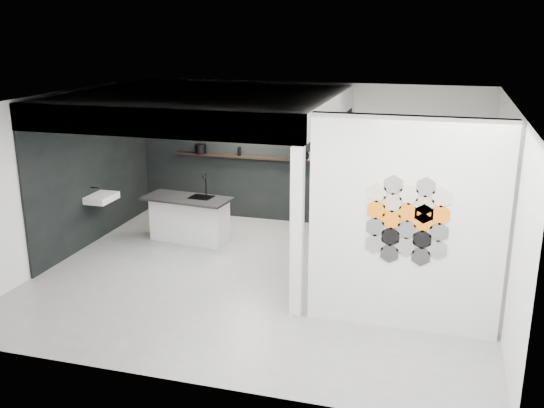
{
  "coord_description": "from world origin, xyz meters",
  "views": [
    {
      "loc": [
        2.6,
        -8.43,
        3.84
      ],
      "look_at": [
        0.1,
        0.3,
        1.15
      ],
      "focal_mm": 40.0,
      "sensor_mm": 36.0,
      "label": 1
    }
  ],
  "objects_px": {
    "glass_vase": "(311,156)",
    "utensil_cup": "(202,151)",
    "glass_bowl": "(311,157)",
    "kitchen_island": "(190,218)",
    "stockpot": "(201,149)",
    "kettle": "(307,156)",
    "partition_panel": "(405,226)",
    "wall_basin": "(102,198)",
    "bottle_dark": "(239,151)"
  },
  "relations": [
    {
      "from": "kitchen_island",
      "to": "glass_bowl",
      "type": "height_order",
      "value": "glass_bowl"
    },
    {
      "from": "glass_vase",
      "to": "utensil_cup",
      "type": "distance_m",
      "value": 2.27
    },
    {
      "from": "wall_basin",
      "to": "glass_bowl",
      "type": "bearing_deg",
      "value": 31.35
    },
    {
      "from": "bottle_dark",
      "to": "stockpot",
      "type": "bearing_deg",
      "value": 180.0
    },
    {
      "from": "glass_vase",
      "to": "bottle_dark",
      "type": "height_order",
      "value": "bottle_dark"
    },
    {
      "from": "wall_basin",
      "to": "glass_vase",
      "type": "xyz_separation_m",
      "value": [
        3.39,
        2.07,
        0.55
      ]
    },
    {
      "from": "kitchen_island",
      "to": "glass_bowl",
      "type": "distance_m",
      "value": 2.63
    },
    {
      "from": "glass_vase",
      "to": "bottle_dark",
      "type": "xyz_separation_m",
      "value": [
        -1.47,
        0.0,
        0.01
      ]
    },
    {
      "from": "kitchen_island",
      "to": "partition_panel",
      "type": "bearing_deg",
      "value": -24.47
    },
    {
      "from": "kitchen_island",
      "to": "stockpot",
      "type": "bearing_deg",
      "value": 109.65
    },
    {
      "from": "wall_basin",
      "to": "kettle",
      "type": "distance_m",
      "value": 3.94
    },
    {
      "from": "glass_bowl",
      "to": "kettle",
      "type": "bearing_deg",
      "value": 180.0
    },
    {
      "from": "wall_basin",
      "to": "glass_vase",
      "type": "height_order",
      "value": "glass_vase"
    },
    {
      "from": "kettle",
      "to": "glass_bowl",
      "type": "xyz_separation_m",
      "value": [
        0.08,
        0.0,
        -0.03
      ]
    },
    {
      "from": "partition_panel",
      "to": "kettle",
      "type": "xyz_separation_m",
      "value": [
        -2.15,
        3.87,
        -0.0
      ]
    },
    {
      "from": "wall_basin",
      "to": "utensil_cup",
      "type": "distance_m",
      "value": 2.41
    },
    {
      "from": "glass_vase",
      "to": "utensil_cup",
      "type": "bearing_deg",
      "value": 180.0
    },
    {
      "from": "partition_panel",
      "to": "wall_basin",
      "type": "relative_size",
      "value": 4.67
    },
    {
      "from": "glass_bowl",
      "to": "kitchen_island",
      "type": "bearing_deg",
      "value": -141.46
    },
    {
      "from": "glass_bowl",
      "to": "utensil_cup",
      "type": "height_order",
      "value": "utensil_cup"
    },
    {
      "from": "kitchen_island",
      "to": "stockpot",
      "type": "distance_m",
      "value": 1.86
    },
    {
      "from": "kitchen_island",
      "to": "utensil_cup",
      "type": "xyz_separation_m",
      "value": [
        -0.34,
        1.53,
        0.94
      ]
    },
    {
      "from": "partition_panel",
      "to": "glass_bowl",
      "type": "height_order",
      "value": "partition_panel"
    },
    {
      "from": "wall_basin",
      "to": "utensil_cup",
      "type": "xyz_separation_m",
      "value": [
        1.12,
        2.07,
        0.52
      ]
    },
    {
      "from": "stockpot",
      "to": "bottle_dark",
      "type": "height_order",
      "value": "stockpot"
    },
    {
      "from": "kitchen_island",
      "to": "kettle",
      "type": "relative_size",
      "value": 8.84
    },
    {
      "from": "bottle_dark",
      "to": "kettle",
      "type": "bearing_deg",
      "value": 0.0
    },
    {
      "from": "wall_basin",
      "to": "kitchen_island",
      "type": "distance_m",
      "value": 1.61
    },
    {
      "from": "stockpot",
      "to": "glass_bowl",
      "type": "height_order",
      "value": "stockpot"
    },
    {
      "from": "kitchen_island",
      "to": "glass_bowl",
      "type": "bearing_deg",
      "value": 44.31
    },
    {
      "from": "wall_basin",
      "to": "kettle",
      "type": "bearing_deg",
      "value": 31.95
    },
    {
      "from": "bottle_dark",
      "to": "glass_bowl",
      "type": "bearing_deg",
      "value": 0.0
    },
    {
      "from": "partition_panel",
      "to": "glass_vase",
      "type": "relative_size",
      "value": 18.55
    },
    {
      "from": "partition_panel",
      "to": "kitchen_island",
      "type": "bearing_deg",
      "value": 149.76
    },
    {
      "from": "partition_panel",
      "to": "glass_vase",
      "type": "bearing_deg",
      "value": 118.23
    },
    {
      "from": "stockpot",
      "to": "glass_vase",
      "type": "relative_size",
      "value": 1.53
    },
    {
      "from": "kettle",
      "to": "glass_bowl",
      "type": "relative_size",
      "value": 1.28
    },
    {
      "from": "partition_panel",
      "to": "glass_vase",
      "type": "height_order",
      "value": "partition_panel"
    },
    {
      "from": "glass_vase",
      "to": "utensil_cup",
      "type": "height_order",
      "value": "glass_vase"
    },
    {
      "from": "bottle_dark",
      "to": "kitchen_island",
      "type": "bearing_deg",
      "value": -106.53
    },
    {
      "from": "partition_panel",
      "to": "kettle",
      "type": "height_order",
      "value": "partition_panel"
    },
    {
      "from": "partition_panel",
      "to": "wall_basin",
      "type": "xyz_separation_m",
      "value": [
        -5.46,
        1.8,
        -0.55
      ]
    },
    {
      "from": "kitchen_island",
      "to": "utensil_cup",
      "type": "relative_size",
      "value": 15.42
    },
    {
      "from": "stockpot",
      "to": "kettle",
      "type": "xyz_separation_m",
      "value": [
        2.22,
        0.0,
        -0.01
      ]
    },
    {
      "from": "wall_basin",
      "to": "glass_bowl",
      "type": "height_order",
      "value": "glass_bowl"
    },
    {
      "from": "bottle_dark",
      "to": "utensil_cup",
      "type": "xyz_separation_m",
      "value": [
        -0.8,
        0.0,
        -0.03
      ]
    },
    {
      "from": "partition_panel",
      "to": "stockpot",
      "type": "xyz_separation_m",
      "value": [
        -4.38,
        3.87,
        0.01
      ]
    },
    {
      "from": "glass_bowl",
      "to": "utensil_cup",
      "type": "bearing_deg",
      "value": 180.0
    },
    {
      "from": "wall_basin",
      "to": "utensil_cup",
      "type": "bearing_deg",
      "value": 61.46
    },
    {
      "from": "glass_vase",
      "to": "bottle_dark",
      "type": "relative_size",
      "value": 0.87
    }
  ]
}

